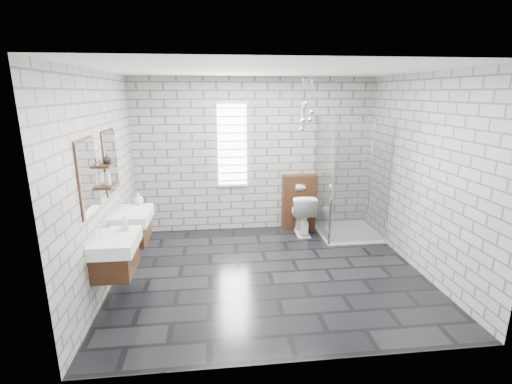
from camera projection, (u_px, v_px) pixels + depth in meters
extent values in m
cube|color=black|center=(269.00, 273.00, 5.19)|extent=(4.20, 3.60, 0.02)
cube|color=white|center=(271.00, 69.00, 4.48)|extent=(4.20, 3.60, 0.02)
cube|color=#A4A49F|center=(255.00, 156.00, 6.57)|extent=(4.20, 0.02, 2.70)
cube|color=#A4A49F|center=(303.00, 227.00, 3.10)|extent=(4.20, 0.02, 2.70)
cube|color=#A4A49F|center=(102.00, 183.00, 4.60)|extent=(0.02, 3.60, 2.70)
cube|color=#A4A49F|center=(422.00, 174.00, 5.07)|extent=(0.02, 3.60, 2.70)
cube|color=#3F2313|center=(116.00, 260.00, 4.30)|extent=(0.42, 0.62, 0.30)
cube|color=silver|center=(133.00, 257.00, 4.31)|extent=(0.02, 0.35, 0.01)
cube|color=white|center=(116.00, 242.00, 4.24)|extent=(0.47, 0.70, 0.15)
cylinder|color=silver|center=(101.00, 232.00, 4.19)|extent=(0.04, 0.04, 0.12)
cylinder|color=silver|center=(105.00, 228.00, 4.18)|extent=(0.10, 0.02, 0.02)
cube|color=white|center=(88.00, 177.00, 4.02)|extent=(0.03, 0.55, 0.80)
cube|color=#3F2313|center=(87.00, 177.00, 4.02)|extent=(0.01, 0.59, 0.84)
cube|color=#3F2313|center=(132.00, 231.00, 5.19)|extent=(0.42, 0.62, 0.30)
cube|color=silver|center=(147.00, 229.00, 5.21)|extent=(0.02, 0.35, 0.01)
cube|color=white|center=(133.00, 216.00, 5.14)|extent=(0.47, 0.70, 0.15)
cylinder|color=silver|center=(120.00, 207.00, 5.09)|extent=(0.04, 0.04, 0.12)
cylinder|color=silver|center=(124.00, 204.00, 5.08)|extent=(0.10, 0.02, 0.02)
cube|color=white|center=(111.00, 161.00, 4.91)|extent=(0.03, 0.55, 0.80)
cube|color=#3F2313|center=(110.00, 161.00, 4.91)|extent=(0.01, 0.59, 0.84)
cube|color=#3F2313|center=(108.00, 186.00, 4.57)|extent=(0.14, 0.30, 0.03)
cube|color=#3F2313|center=(106.00, 165.00, 4.50)|extent=(0.14, 0.30, 0.03)
cube|color=white|center=(232.00, 145.00, 6.45)|extent=(0.50, 0.02, 1.40)
cube|color=white|center=(231.00, 103.00, 6.25)|extent=(0.56, 0.04, 0.04)
cube|color=white|center=(233.00, 185.00, 6.62)|extent=(0.56, 0.04, 0.04)
cube|color=white|center=(233.00, 180.00, 6.60)|extent=(0.48, 0.01, 0.02)
cube|color=white|center=(233.00, 173.00, 6.56)|extent=(0.48, 0.01, 0.02)
cube|color=white|center=(232.00, 165.00, 6.52)|extent=(0.48, 0.01, 0.02)
cube|color=white|center=(232.00, 157.00, 6.49)|extent=(0.48, 0.01, 0.02)
cube|color=white|center=(232.00, 149.00, 6.45)|extent=(0.48, 0.01, 0.02)
cube|color=white|center=(232.00, 141.00, 6.41)|extent=(0.48, 0.01, 0.02)
cube|color=white|center=(232.00, 133.00, 6.38)|extent=(0.48, 0.01, 0.02)
cube|color=white|center=(232.00, 125.00, 6.34)|extent=(0.48, 0.01, 0.02)
cube|color=white|center=(232.00, 116.00, 6.31)|extent=(0.48, 0.01, 0.03)
cube|color=white|center=(232.00, 108.00, 6.27)|extent=(0.48, 0.01, 0.03)
cube|color=#3F2313|center=(299.00, 202.00, 6.78)|extent=(0.60, 0.20, 1.00)
cube|color=silver|center=(301.00, 187.00, 6.60)|extent=(0.18, 0.01, 0.12)
cube|color=white|center=(347.00, 232.00, 6.60)|extent=(1.00, 1.00, 0.06)
cube|color=silver|center=(362.00, 184.00, 5.87)|extent=(1.00, 0.01, 2.00)
cube|color=silver|center=(323.00, 178.00, 6.29)|extent=(0.01, 1.00, 2.00)
cube|color=silver|center=(332.00, 185.00, 5.82)|extent=(0.03, 0.03, 2.00)
cube|color=silver|center=(391.00, 183.00, 5.92)|extent=(0.03, 0.03, 2.00)
cylinder|color=silver|center=(371.00, 170.00, 6.56)|extent=(0.02, 0.02, 1.80)
cylinder|color=silver|center=(371.00, 118.00, 6.32)|extent=(0.14, 0.14, 0.02)
sphere|color=silver|center=(303.00, 120.00, 6.00)|extent=(0.09, 0.09, 0.09)
cylinder|color=silver|center=(303.00, 97.00, 5.90)|extent=(0.01, 0.01, 0.66)
sphere|color=silver|center=(310.00, 120.00, 6.04)|extent=(0.09, 0.09, 0.09)
cylinder|color=silver|center=(311.00, 96.00, 5.95)|extent=(0.01, 0.01, 0.65)
sphere|color=silver|center=(306.00, 103.00, 6.06)|extent=(0.09, 0.09, 0.09)
cylinder|color=silver|center=(306.00, 88.00, 5.99)|extent=(0.01, 0.01, 0.39)
sphere|color=silver|center=(301.00, 129.00, 6.11)|extent=(0.09, 0.09, 0.09)
cylinder|color=silver|center=(302.00, 101.00, 5.99)|extent=(0.01, 0.01, 0.80)
sphere|color=silver|center=(311.00, 112.00, 6.11)|extent=(0.09, 0.09, 0.09)
cylinder|color=silver|center=(312.00, 92.00, 6.03)|extent=(0.01, 0.01, 0.53)
imported|color=white|center=(302.00, 213.00, 6.57)|extent=(0.44, 0.73, 0.73)
imported|color=#B2B2B2|center=(125.00, 223.00, 4.39)|extent=(0.10, 0.10, 0.18)
imported|color=#B2B2B2|center=(138.00, 199.00, 5.42)|extent=(0.17, 0.17, 0.17)
imported|color=#B2B2B2|center=(107.00, 177.00, 4.51)|extent=(0.10, 0.10, 0.21)
imported|color=#B2B2B2|center=(107.00, 159.00, 4.52)|extent=(0.13, 0.13, 0.11)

